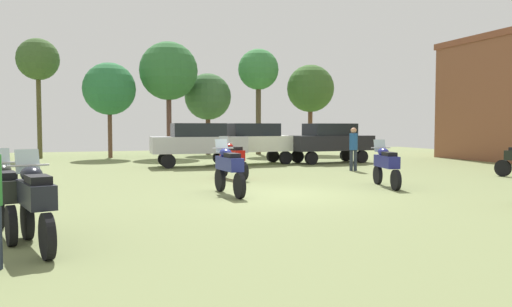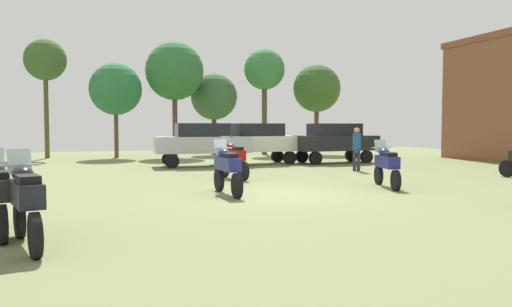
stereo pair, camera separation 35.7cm
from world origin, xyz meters
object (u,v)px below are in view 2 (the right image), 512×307
Objects in this scene: car_3 at (202,141)px; tree_1 at (45,61)px; motorcycle_3 at (233,158)px; tree_8 at (317,89)px; motorcycle_1 at (387,164)px; car_1 at (257,140)px; tree_5 at (214,97)px; tree_6 at (175,72)px; person_1 at (357,146)px; car_4 at (334,140)px; motorcycle_7 at (26,200)px; tree_2 at (116,89)px; motorcycle_2 at (227,168)px; tree_7 at (264,71)px.

car_3 is 12.20m from tree_1.
motorcycle_3 is 0.35× the size of tree_8.
car_1 is (-0.94, 10.13, 0.46)m from motorcycle_1.
tree_6 reaches higher than tree_5.
motorcycle_1 is 5.60m from person_1.
tree_1 is at bearing 154.79° from person_1.
tree_5 reaches higher than car_4.
tree_6 reaches higher than tree_1.
car_1 is at bearing 79.29° from car_4.
tree_8 is at bearing -22.76° from car_4.
tree_6 reaches higher than motorcycle_1.
car_4 is at bearing 94.51° from person_1.
motorcycle_7 is 22.67m from tree_2.
motorcycle_2 is at bearing -165.45° from motorcycle_1.
tree_1 reaches higher than tree_8.
tree_2 is at bearing 146.43° from person_1.
tree_1 is 16.98m from tree_8.
tree_5 is at bearing 55.42° from motorcycle_7.
tree_2 is 3.71m from tree_6.
tree_6 reaches higher than car_3.
motorcycle_3 is 10.35m from motorcycle_7.
tree_6 is at bearing 2.58° from car_3.
motorcycle_1 is 5.02m from motorcycle_2.
tree_7 is at bearing 4.27° from tree_6.
tree_8 reaches higher than person_1.
tree_2 is at bearing 126.44° from motorcycle_1.
car_3 reaches higher than motorcycle_7.
person_1 is 13.47m from tree_8.
tree_1 is (-10.26, 8.01, 4.44)m from car_1.
person_1 reaches higher than motorcycle_1.
motorcycle_2 is 21.12m from tree_8.
motorcycle_1 is 1.19× the size of person_1.
tree_7 is (7.17, 18.21, 4.77)m from motorcycle_2.
tree_1 is 1.23× the size of tree_2.
tree_5 reaches higher than car_1.
tree_1 is at bearing 105.20° from motorcycle_2.
person_1 reaches higher than motorcycle_2.
tree_6 reaches higher than person_1.
tree_7 is at bearing -0.01° from tree_1.
tree_1 is (-6.18, 18.21, 4.87)m from motorcycle_2.
car_3 is (0.05, 5.73, 0.43)m from motorcycle_3.
motorcycle_2 is at bearing -111.50° from tree_7.
motorcycle_3 is at bearing -75.57° from tree_2.
tree_2 is at bearing -175.83° from tree_7.
tree_2 reaches higher than tree_5.
motorcycle_3 is 0.30× the size of tree_6.
tree_1 reaches higher than motorcycle_3.
tree_5 is at bearing 15.10° from tree_2.
tree_1 is at bearing 178.65° from tree_8.
motorcycle_7 is at bearing -118.82° from person_1.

